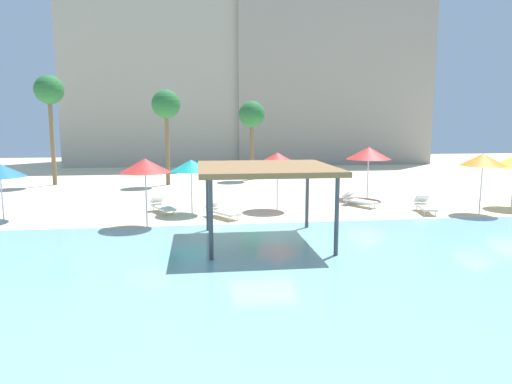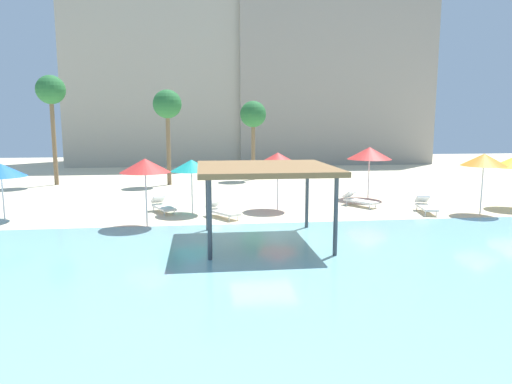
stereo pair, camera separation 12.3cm
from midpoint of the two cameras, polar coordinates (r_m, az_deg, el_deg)
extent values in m
plane|color=beige|center=(18.00, 0.75, -5.05)|extent=(80.00, 80.00, 0.00)
cube|color=#7AB7C1|center=(13.02, 4.04, -10.43)|extent=(44.00, 13.50, 0.04)
cylinder|color=#42474C|center=(18.12, -6.17, -0.86)|extent=(0.14, 0.14, 2.57)
cylinder|color=#42474C|center=(18.62, 6.13, -0.60)|extent=(0.14, 0.14, 2.57)
cylinder|color=#42474C|center=(14.22, -5.84, -3.51)|extent=(0.14, 0.14, 2.57)
cylinder|color=#42474C|center=(14.85, 9.68, -3.06)|extent=(0.14, 0.14, 2.57)
cube|color=olive|center=(16.13, 0.97, 2.94)|extent=(4.67, 4.67, 0.18)
cylinder|color=silver|center=(21.80, -8.09, -0.04)|extent=(0.06, 0.06, 1.99)
cone|color=teal|center=(21.65, -8.16, 3.26)|extent=(1.96, 1.96, 0.54)
cylinder|color=silver|center=(22.53, 2.48, 0.64)|extent=(0.06, 0.06, 2.24)
cone|color=red|center=(22.37, 2.50, 4.18)|extent=(2.01, 2.01, 0.55)
cylinder|color=silver|center=(23.85, 25.84, 0.24)|extent=(0.06, 0.06, 2.25)
cone|color=orange|center=(23.71, 26.06, 3.61)|extent=(2.05, 2.05, 0.56)
cylinder|color=silver|center=(22.90, -28.94, -0.74)|extent=(0.06, 0.06, 1.91)
cone|color=blue|center=(22.75, -29.17, 2.36)|extent=(2.10, 2.10, 0.58)
cylinder|color=silver|center=(26.46, 13.48, 1.58)|extent=(0.06, 0.06, 2.20)
cone|color=red|center=(26.32, 13.59, 4.68)|extent=(2.44, 2.44, 0.67)
cylinder|color=silver|center=(19.39, -13.55, -0.93)|extent=(0.06, 0.06, 2.23)
cone|color=red|center=(19.21, -13.70, 3.19)|extent=(2.05, 2.05, 0.56)
cylinder|color=white|center=(20.29, -2.43, -3.16)|extent=(0.05, 0.05, 0.22)
cylinder|color=white|center=(19.99, -3.50, -3.35)|extent=(0.05, 0.05, 0.22)
cylinder|color=white|center=(21.40, -4.85, -2.56)|extent=(0.05, 0.05, 0.22)
cylinder|color=white|center=(21.13, -5.90, -2.72)|extent=(0.05, 0.05, 0.22)
cube|color=white|center=(20.67, -4.20, -2.50)|extent=(1.51, 1.83, 0.10)
cube|color=white|center=(21.20, -5.43, -1.48)|extent=(0.78, 0.76, 0.40)
cylinder|color=white|center=(23.81, 14.31, -1.65)|extent=(0.05, 0.05, 0.22)
cylinder|color=white|center=(23.43, 13.61, -1.79)|extent=(0.05, 0.05, 0.22)
cylinder|color=white|center=(24.67, 11.61, -1.20)|extent=(0.05, 0.05, 0.22)
cylinder|color=white|center=(24.30, 10.90, -1.32)|extent=(0.05, 0.05, 0.22)
cube|color=white|center=(24.02, 12.60, -1.11)|extent=(1.47, 1.84, 0.10)
cube|color=white|center=(24.43, 11.25, -0.25)|extent=(0.78, 0.75, 0.40)
cylinder|color=white|center=(22.64, 21.12, -2.50)|extent=(0.05, 0.05, 0.22)
cylinder|color=white|center=(22.50, 19.95, -2.50)|extent=(0.05, 0.05, 0.22)
cylinder|color=white|center=(23.99, 20.11, -1.84)|extent=(0.05, 0.05, 0.22)
cylinder|color=white|center=(23.86, 19.01, -1.83)|extent=(0.05, 0.05, 0.22)
cube|color=white|center=(23.22, 20.05, -1.77)|extent=(0.94, 1.88, 0.10)
cube|color=white|center=(23.87, 19.60, -0.80)|extent=(0.69, 0.61, 0.40)
cylinder|color=white|center=(21.64, -10.24, -2.54)|extent=(0.05, 0.05, 0.22)
cylinder|color=white|center=(21.47, -11.43, -2.66)|extent=(0.05, 0.05, 0.22)
cylinder|color=white|center=(22.96, -11.56, -1.93)|extent=(0.05, 0.05, 0.22)
cylinder|color=white|center=(22.81, -12.69, -2.04)|extent=(0.05, 0.05, 0.22)
cube|color=white|center=(22.19, -11.51, -1.88)|extent=(1.29, 1.89, 0.10)
cube|color=white|center=(22.83, -12.18, -0.90)|extent=(0.76, 0.71, 0.40)
cylinder|color=brown|center=(34.06, -0.61, 5.25)|extent=(0.28, 0.28, 4.44)
sphere|color=#286B33|center=(34.00, -0.62, 9.58)|extent=(1.90, 1.90, 1.90)
cylinder|color=brown|center=(31.79, -10.99, 5.41)|extent=(0.28, 0.28, 5.06)
sphere|color=#286B33|center=(31.76, -11.14, 10.60)|extent=(1.90, 1.90, 1.90)
cylinder|color=brown|center=(34.00, -23.90, 5.82)|extent=(0.28, 0.28, 5.99)
sphere|color=#286B33|center=(34.04, -24.26, 11.44)|extent=(1.90, 1.90, 1.90)
cube|color=#B2A893|center=(49.64, -12.09, 14.70)|extent=(17.17, 9.70, 19.21)
cube|color=#9E9384|center=(51.36, 8.27, 12.87)|extent=(19.32, 11.13, 16.13)
camera|label=1|loc=(0.06, -90.18, -0.03)|focal=32.45mm
camera|label=2|loc=(0.06, 89.82, 0.03)|focal=32.45mm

